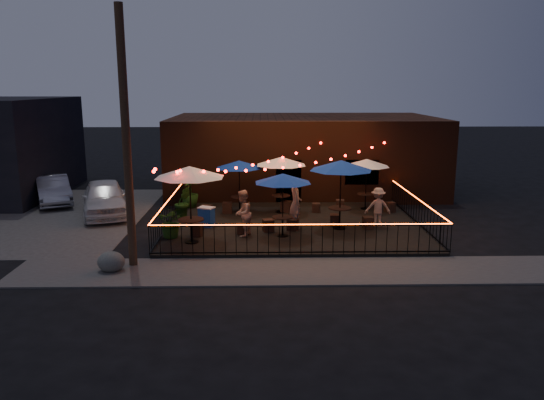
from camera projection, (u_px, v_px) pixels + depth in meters
The scene contains 38 objects.
ground at pixel (297, 241), 19.59m from camera, with size 110.00×110.00×0.00m, color black.
patio at pixel (293, 225), 21.52m from camera, with size 10.00×8.00×0.15m, color black.
sidewalk at pixel (304, 271), 16.41m from camera, with size 18.00×2.50×0.05m, color #413E3C.
parking_lot at pixel (18, 217), 23.25m from camera, with size 11.00×12.00×0.02m, color #413E3C.
brick_building at pixel (303, 153), 28.94m from camera, with size 14.00×8.00×4.00m.
utility_pole at pixel (126, 141), 16.09m from camera, with size 0.26×0.26×8.00m, color #362616.
fence_front at pixel (301, 240), 17.49m from camera, with size 10.00×0.04×1.04m.
fence_left at pixel (170, 212), 21.30m from camera, with size 0.04×8.00×1.04m.
fence_right at pixel (416, 211), 21.50m from camera, with size 0.04×8.00×1.04m.
festoon_lights at pixel (269, 167), 20.69m from camera, with size 10.02×8.72×1.32m.
cafe_table_0 at pixel (189, 173), 18.43m from camera, with size 3.27×3.27×2.75m.
cafe_table_1 at pixel (239, 165), 23.03m from camera, with size 2.65×2.65×2.31m.
cafe_table_2 at pixel (283, 179), 19.31m from camera, with size 2.76×2.76×2.36m.
cafe_table_3 at pixel (281, 162), 22.98m from camera, with size 2.89×2.89×2.46m.
cafe_table_4 at pixel (341, 166), 20.25m from camera, with size 2.77×2.77×2.70m.
cafe_table_5 at pixel (367, 163), 23.64m from camera, with size 2.60×2.60×2.28m.
bistro_chair_0 at pixel (197, 230), 19.72m from camera, with size 0.39×0.39×0.46m, color black.
bistro_chair_1 at pixel (241, 229), 20.01m from camera, with size 0.34×0.34×0.40m, color black.
bistro_chair_2 at pixel (206, 211), 22.55m from camera, with size 0.43×0.43×0.51m, color black.
bistro_chair_3 at pixel (227, 208), 23.23m from camera, with size 0.40×0.40×0.47m, color black.
bistro_chair_4 at pixel (268, 225), 20.35m from camera, with size 0.39×0.39×0.46m, color black.
bistro_chair_5 at pixel (293, 225), 20.52m from camera, with size 0.37×0.37×0.44m, color black.
bistro_chair_6 at pixel (286, 207), 23.43m from camera, with size 0.42×0.42×0.49m, color black.
bistro_chair_7 at pixel (316, 208), 23.42m from camera, with size 0.34×0.34×0.40m, color black.
bistro_chair_8 at pixel (335, 220), 21.17m from camera, with size 0.38×0.38×0.45m, color black.
bistro_chair_9 at pixel (368, 222), 20.78m from camera, with size 0.39×0.39×0.46m, color black.
bistro_chair_10 at pixel (340, 205), 23.96m from camera, with size 0.37×0.37×0.43m, color black.
bistro_chair_11 at pixel (390, 207), 23.43m from camera, with size 0.38×0.38×0.45m, color black.
patron_a at pixel (296, 203), 20.70m from camera, with size 0.72×0.47×1.98m, color #DEA991.
patron_b at pixel (243, 213), 19.58m from camera, with size 0.85×0.66×1.74m, color #D4A989.
patron_c at pixel (378, 207), 20.98m from camera, with size 1.01×0.58×1.56m, color tan.
potted_shrub_a at pixel (172, 222), 19.44m from camera, with size 1.08×0.94×1.20m, color #133F11.
potted_shrub_b at pixel (183, 202), 22.35m from camera, with size 0.74×0.60×1.35m, color #0E380D.
potted_shrub_c at pixel (189, 191), 24.30m from camera, with size 0.82×0.82×1.46m, color #183E0C.
cooler at pixel (206, 217), 21.01m from camera, with size 0.72×0.64×0.79m.
boulder at pixel (111, 262), 16.30m from camera, with size 0.87×0.74×0.67m, color #4B4C46.
car_white at pixel (105, 198), 23.37m from camera, with size 1.84×4.58×1.56m, color white.
car_silver at pixel (53, 190), 25.70m from camera, with size 1.44×4.14×1.36m, color #A6A6AE.
Camera 1 is at (-1.30, -18.79, 5.66)m, focal length 35.00 mm.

